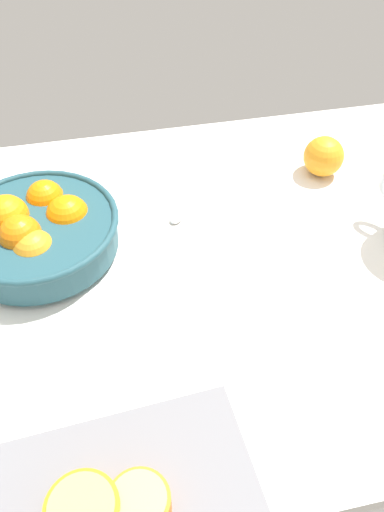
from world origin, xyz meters
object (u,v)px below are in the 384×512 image
at_px(fruit_bowl, 37,232).
at_px(loose_orange_1, 324,156).
at_px(spoon, 187,206).
at_px(cutting_board, 125,484).
at_px(orange_half_1, 139,504).

xyz_separation_m(fruit_bowl, loose_orange_1, (0.58, 0.11, -0.00)).
xyz_separation_m(fruit_bowl, spoon, (0.28, 0.06, -0.04)).
relative_size(loose_orange_1, spoon, 0.59).
bearing_deg(cutting_board, spoon, 70.32).
height_order(cutting_board, orange_half_1, orange_half_1).
bearing_deg(loose_orange_1, cutting_board, -130.62).
height_order(fruit_bowl, orange_half_1, fruit_bowl).
xyz_separation_m(cutting_board, orange_half_1, (0.01, -0.04, 0.03)).
bearing_deg(cutting_board, fruit_bowl, 102.26).
relative_size(cutting_board, loose_orange_1, 3.85).
bearing_deg(cutting_board, orange_half_1, -67.73).
relative_size(fruit_bowl, spoon, 2.06).
bearing_deg(fruit_bowl, orange_half_1, -76.97).
height_order(orange_half_1, loose_orange_1, loose_orange_1).
bearing_deg(loose_orange_1, spoon, -169.94).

